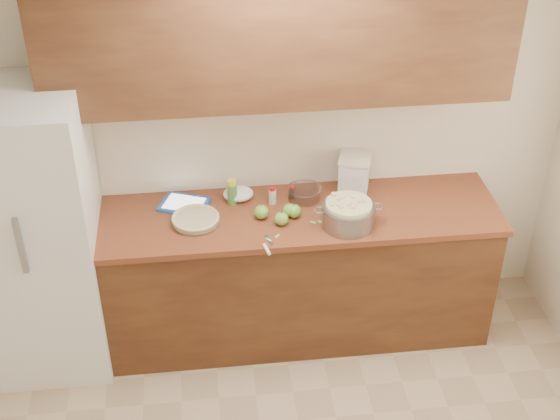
{
  "coord_description": "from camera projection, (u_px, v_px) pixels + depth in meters",
  "views": [
    {
      "loc": [
        -0.46,
        -2.36,
        3.57
      ],
      "look_at": [
        -0.02,
        1.43,
        0.98
      ],
      "focal_mm": 50.0,
      "sensor_mm": 36.0,
      "label": 1
    }
  ],
  "objects": [
    {
      "name": "colander",
      "position": [
        348.0,
        214.0,
        4.54
      ],
      "size": [
        0.41,
        0.31,
        0.15
      ],
      "rotation": [
        0.0,
        0.0,
        -0.16
      ],
      "color": "gray",
      "rests_on": "counter_run"
    },
    {
      "name": "apple_center",
      "position": [
        290.0,
        210.0,
        4.63
      ],
      "size": [
        0.08,
        0.08,
        0.1
      ],
      "color": "#6FA235",
      "rests_on": "counter_run"
    },
    {
      "name": "upper_cabinets",
      "position": [
        279.0,
        41.0,
        4.23
      ],
      "size": [
        2.6,
        0.34,
        0.7
      ],
      "primitive_type": "cube",
      "color": "brown",
      "rests_on": "room_shell"
    },
    {
      "name": "tablet",
      "position": [
        184.0,
        204.0,
        4.74
      ],
      "size": [
        0.34,
        0.3,
        0.02
      ],
      "rotation": [
        0.0,
        0.0,
        -0.38
      ],
      "color": "#2250A5",
      "rests_on": "counter_run"
    },
    {
      "name": "counter_run",
      "position": [
        282.0,
        273.0,
        4.94
      ],
      "size": [
        2.64,
        0.68,
        0.92
      ],
      "color": "brown",
      "rests_on": "ground"
    },
    {
      "name": "mixing_bowl",
      "position": [
        304.0,
        192.0,
        4.79
      ],
      "size": [
        0.21,
        0.21,
        0.08
      ],
      "rotation": [
        0.0,
        0.0,
        0.05
      ],
      "color": "silver",
      "rests_on": "counter_run"
    },
    {
      "name": "paper_towel",
      "position": [
        238.0,
        194.0,
        4.79
      ],
      "size": [
        0.2,
        0.17,
        0.08
      ],
      "primitive_type": "ellipsoid",
      "rotation": [
        0.0,
        0.0,
        -0.07
      ],
      "color": "white",
      "rests_on": "counter_run"
    },
    {
      "name": "peel_c",
      "position": [
        277.0,
        236.0,
        4.49
      ],
      "size": [
        0.04,
        0.04,
        0.0
      ],
      "primitive_type": "cube",
      "rotation": [
        0.0,
        0.0,
        0.84
      ],
      "color": "#87C05D",
      "rests_on": "counter_run"
    },
    {
      "name": "vanilla_bottle",
      "position": [
        292.0,
        193.0,
        4.79
      ],
      "size": [
        0.03,
        0.03,
        0.09
      ],
      "rotation": [
        0.0,
        0.0,
        0.04
      ],
      "color": "black",
      "rests_on": "counter_run"
    },
    {
      "name": "fridge",
      "position": [
        37.0,
        236.0,
        4.52
      ],
      "size": [
        0.7,
        0.7,
        1.8
      ],
      "primitive_type": "cube",
      "color": "white",
      "rests_on": "ground"
    },
    {
      "name": "apple_extra",
      "position": [
        294.0,
        211.0,
        4.63
      ],
      "size": [
        0.08,
        0.08,
        0.1
      ],
      "color": "#6FA235",
      "rests_on": "counter_run"
    },
    {
      "name": "apple_front",
      "position": [
        281.0,
        219.0,
        4.56
      ],
      "size": [
        0.08,
        0.08,
        0.1
      ],
      "color": "#6FA235",
      "rests_on": "counter_run"
    },
    {
      "name": "paring_knife",
      "position": [
        267.0,
        248.0,
        4.38
      ],
      "size": [
        0.06,
        0.2,
        0.02
      ],
      "rotation": [
        0.0,
        0.0,
        0.22
      ],
      "color": "gray",
      "rests_on": "counter_run"
    },
    {
      "name": "lemon_bottle",
      "position": [
        232.0,
        192.0,
        4.73
      ],
      "size": [
        0.06,
        0.06,
        0.17
      ],
      "rotation": [
        0.0,
        0.0,
        0.11
      ],
      "color": "#4C8C38",
      "rests_on": "counter_run"
    },
    {
      "name": "peel_a",
      "position": [
        313.0,
        222.0,
        4.6
      ],
      "size": [
        0.04,
        0.03,
        0.0
      ],
      "primitive_type": "cube",
      "rotation": [
        0.0,
        0.0,
        -0.68
      ],
      "color": "#87C05D",
      "rests_on": "counter_run"
    },
    {
      "name": "room_shell",
      "position": [
        324.0,
        336.0,
        3.25
      ],
      "size": [
        3.6,
        3.6,
        3.6
      ],
      "color": "tan",
      "rests_on": "ground"
    },
    {
      "name": "peel_b",
      "position": [
        322.0,
        222.0,
        4.6
      ],
      "size": [
        0.05,
        0.04,
        0.0
      ],
      "primitive_type": "cube",
      "rotation": [
        0.0,
        0.0,
        2.5
      ],
      "color": "#87C05D",
      "rests_on": "counter_run"
    },
    {
      "name": "peel_d",
      "position": [
        269.0,
        240.0,
        4.46
      ],
      "size": [
        0.04,
        0.04,
        0.0
      ],
      "primitive_type": "cube",
      "rotation": [
        0.0,
        0.0,
        2.27
      ],
      "color": "#87C05D",
      "rests_on": "counter_run"
    },
    {
      "name": "apple_left",
      "position": [
        261.0,
        212.0,
        4.62
      ],
      "size": [
        0.09,
        0.09,
        0.1
      ],
      "color": "#6FA235",
      "rests_on": "counter_run"
    },
    {
      "name": "flour_canister",
      "position": [
        354.0,
        173.0,
        4.83
      ],
      "size": [
        0.24,
        0.24,
        0.24
      ],
      "rotation": [
        0.0,
        0.0,
        -0.3
      ],
      "color": "silver",
      "rests_on": "counter_run"
    },
    {
      "name": "cinnamon_shaker",
      "position": [
        273.0,
        195.0,
        4.75
      ],
      "size": [
        0.05,
        0.05,
        0.11
      ],
      "rotation": [
        0.0,
        0.0,
        -0.32
      ],
      "color": "beige",
      "rests_on": "counter_run"
    },
    {
      "name": "pie",
      "position": [
        196.0,
        219.0,
        4.59
      ],
      "size": [
        0.29,
        0.29,
        0.05
      ],
      "rotation": [
        0.0,
        0.0,
        -0.16
      ],
      "color": "silver",
      "rests_on": "counter_run"
    }
  ]
}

